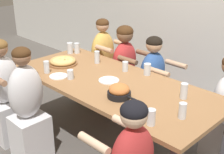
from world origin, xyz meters
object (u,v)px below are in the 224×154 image
Objects in this scene: diner_near_left at (6,96)px; diner_far_midleft at (124,72)px; drinking_glass_a at (184,91)px; pizza_board_main at (63,62)px; drinking_glass_h at (47,68)px; diner_far_left at (103,65)px; drinking_glass_g at (97,58)px; drinking_glass_j at (147,69)px; drinking_glass_d at (151,118)px; skillet_bowl at (119,91)px; drinking_glass_f at (182,111)px; drinking_glass_i at (77,49)px; diner_near_midleft at (28,110)px; drinking_glass_c at (125,67)px; diner_far_center at (152,85)px; empty_plate_b at (59,76)px; drinking_glass_e at (70,49)px; drinking_glass_b at (70,75)px; empty_plate_a at (109,80)px.

diner_near_left is 1.02× the size of diner_far_midleft.
drinking_glass_a is at bearing -61.41° from diner_near_left.
pizza_board_main is 0.30m from drinking_glass_h.
drinking_glass_g is at bearing 39.58° from diner_far_left.
diner_far_left is (-1.02, 0.32, -0.31)m from drinking_glass_j.
drinking_glass_a reaches higher than drinking_glass_d.
drinking_glass_f is (0.62, 0.08, 0.00)m from skillet_bowl.
drinking_glass_i is at bearing 157.96° from drinking_glass_d.
diner_near_midleft is (0.49, -1.05, -0.30)m from drinking_glass_i.
diner_far_center reaches higher than drinking_glass_c.
empty_plate_b is at bearing -157.78° from drinking_glass_a.
skillet_bowl and drinking_glass_i have the same top height.
skillet_bowl reaches higher than drinking_glass_c.
drinking_glass_e is (-1.82, 0.64, 0.01)m from drinking_glass_d.
pizza_board_main is 0.29× the size of diner_far_midleft.
pizza_board_main is 0.82m from diner_far_left.
diner_near_midleft reaches higher than drinking_glass_f.
skillet_bowl is at bearing 161.11° from drinking_glass_d.
diner_far_center is (0.49, 0.45, -0.34)m from drinking_glass_g.
diner_near_left reaches higher than pizza_board_main.
drinking_glass_j is (0.50, 0.65, 0.02)m from drinking_glass_b.
diner_far_midleft is at bearing 97.37° from drinking_glass_b.
drinking_glass_h is at bearing 178.12° from drinking_glass_d.
diner_far_center is (0.47, 1.03, -0.28)m from empty_plate_b.
diner_far_midleft reaches higher than pizza_board_main.
diner_near_midleft is 0.45m from diner_near_left.
diner_near_midleft is at bearing -146.81° from skillet_bowl.
drinking_glass_e is 0.51m from drinking_glass_g.
diner_near_midleft is at bearing -17.60° from diner_far_center.
empty_plate_a is 0.79m from drinking_glass_a.
diner_near_left is (-0.83, -1.03, -0.29)m from drinking_glass_c.
drinking_glass_g reaches higher than drinking_glass_c.
diner_far_center is (-0.82, 1.10, -0.34)m from drinking_glass_d.
skillet_bowl is 0.65m from drinking_glass_c.
drinking_glass_j is at bearing 6.37° from drinking_glass_e.
drinking_glass_j is at bearing 11.46° from drinking_glass_g.
drinking_glass_g is at bearing -3.52° from diner_far_midleft.
drinking_glass_b is (-0.65, -0.05, -0.01)m from skillet_bowl.
diner_far_left is (-1.61, 0.53, -0.32)m from drinking_glass_a.
skillet_bowl is 0.58m from drinking_glass_a.
drinking_glass_j is at bearing 3.00° from drinking_glass_i.
skillet_bowl is at bearing -30.25° from drinking_glass_g.
drinking_glass_d is at bearing 36.95° from diner_far_center.
diner_far_center is 1.50m from diner_near_midleft.
drinking_glass_c is 0.09× the size of diner_near_midleft.
drinking_glass_h reaches higher than drinking_glass_j.
skillet_bowl is 0.39m from empty_plate_a.
skillet_bowl is 0.53m from drinking_glass_d.
drinking_glass_d is at bearing -114.20° from drinking_glass_f.
empty_plate_a is 1.15m from diner_far_left.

